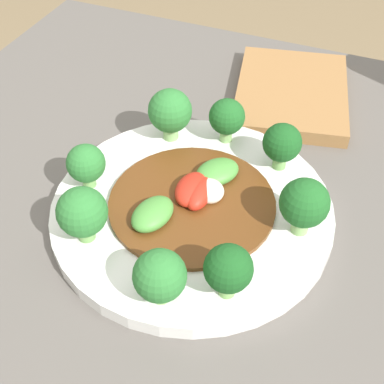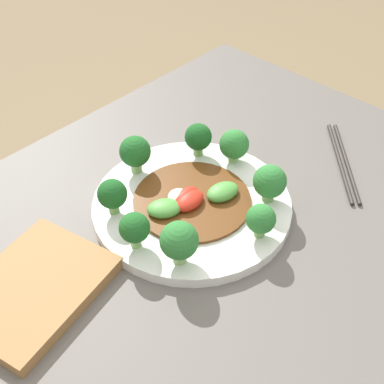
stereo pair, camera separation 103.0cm
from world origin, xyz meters
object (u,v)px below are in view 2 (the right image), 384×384
broccoli_southeast (270,182)px  chopsticks (343,162)px  broccoli_northwest (112,195)px  broccoli_southwest (179,241)px  plate (192,205)px  broccoli_north (135,152)px  broccoli_south (261,219)px  stirfry_center (191,200)px  broccoli_west (135,228)px  broccoli_east (234,145)px  cutting_board (33,289)px  broccoli_northeast (198,137)px

broccoli_southeast → chopsticks: size_ratio=0.37×
broccoli_northwest → broccoli_southwest: (-0.00, -0.14, 0.00)m
plate → broccoli_northwest: (-0.10, 0.07, 0.04)m
broccoli_north → chopsticks: size_ratio=0.38×
broccoli_south → broccoli_north: size_ratio=0.82×
broccoli_north → stirfry_center: broccoli_north is taller
broccoli_southeast → stirfry_center: (-0.09, 0.08, -0.03)m
broccoli_west → chopsticks: 0.41m
broccoli_east → stirfry_center: 0.13m
broccoli_northwest → cutting_board: broccoli_northwest is taller
broccoli_east → chopsticks: bearing=-43.0°
broccoli_southwest → broccoli_south: (0.12, -0.05, -0.01)m
chopsticks → broccoli_south: bearing=-178.3°
broccoli_north → stirfry_center: (0.00, -0.12, -0.03)m
broccoli_southeast → cutting_board: bearing=160.0°
broccoli_northwest → broccoli_southeast: bearing=-40.3°
broccoli_northwest → broccoli_south: 0.23m
broccoli_north → broccoli_east: bearing=-37.0°
broccoli_southeast → broccoli_north: bearing=114.7°
plate → broccoli_northeast: size_ratio=5.20×
broccoli_northeast → broccoli_east: bearing=-62.5°
broccoli_west → cutting_board: size_ratio=0.25×
broccoli_west → plate: bearing=2.0°
broccoli_northwest → chopsticks: bearing=-26.9°
broccoli_southeast → stirfry_center: bearing=137.1°
cutting_board → broccoli_southwest: bearing=-34.4°
cutting_board → broccoli_northeast: bearing=4.8°
broccoli_southwest → broccoli_northeast: 0.25m
broccoli_north → stirfry_center: size_ratio=0.36×
broccoli_southeast → stirfry_center: 0.13m
broccoli_west → broccoli_southeast: (0.21, -0.08, 0.00)m
broccoli_northeast → chopsticks: size_ratio=0.34×
broccoli_east → broccoli_northwest: 0.23m
plate → stirfry_center: stirfry_center is taller
broccoli_northwest → broccoli_north: (0.09, 0.05, 0.00)m
broccoli_south → broccoli_southeast: (0.07, 0.04, 0.00)m
broccoli_north → chopsticks: bearing=-40.2°
plate → broccoli_southwest: bearing=-145.1°
broccoli_southeast → chopsticks: 0.19m
broccoli_west → broccoli_north: 0.17m
broccoli_north → broccoli_northwest: bearing=-152.2°
plate → chopsticks: plate is taller
broccoli_east → broccoli_northeast: bearing=117.5°
broccoli_northwest → broccoli_north: bearing=27.8°
broccoli_southwest → cutting_board: bearing=145.6°
broccoli_west → broccoli_northwest: size_ratio=0.98×
plate → cutting_board: bearing=170.6°
broccoli_southwest → broccoli_north: 0.21m
broccoli_southwest → broccoli_south: broccoli_southwest is taller
broccoli_south → cutting_board: bearing=149.6°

